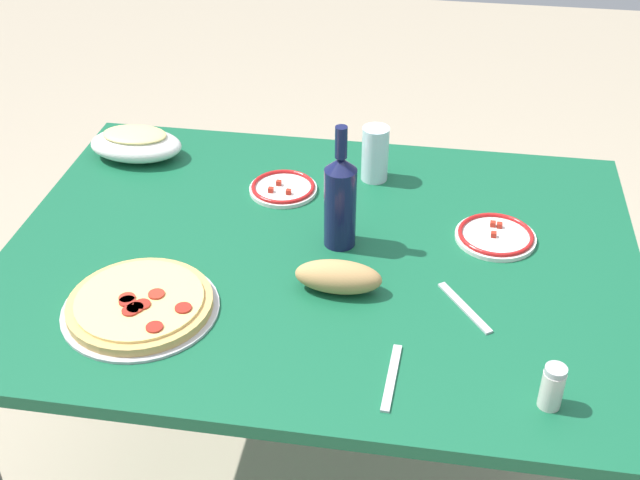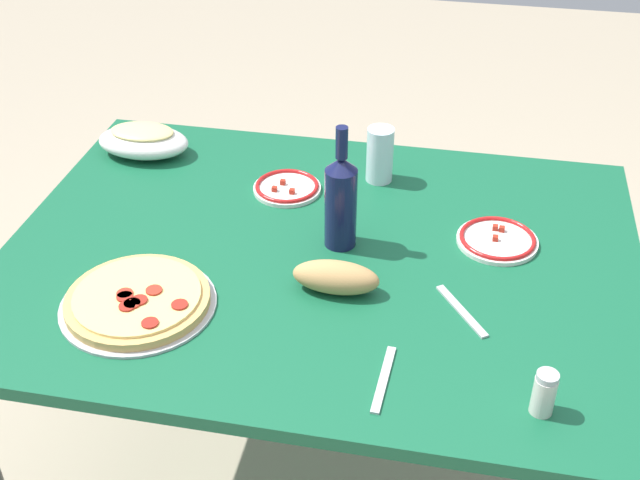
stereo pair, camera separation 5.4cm
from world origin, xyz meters
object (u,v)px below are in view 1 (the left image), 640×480
at_px(wine_bottle, 340,199).
at_px(water_glass, 375,154).
at_px(pepperoni_pizza, 140,305).
at_px(bread_loaf, 338,277).
at_px(spice_shaker, 552,387).
at_px(side_plate_far, 283,188).
at_px(dining_table, 320,291).
at_px(baked_pasta_dish, 136,143).
at_px(side_plate_near, 496,236).

distance_m(wine_bottle, water_glass, 0.30).
relative_size(pepperoni_pizza, bread_loaf, 1.75).
relative_size(pepperoni_pizza, spice_shaker, 3.59).
bearing_deg(water_glass, spice_shaker, 117.78).
height_order(pepperoni_pizza, bread_loaf, bread_loaf).
xyz_separation_m(side_plate_far, spice_shaker, (-0.59, 0.62, 0.03)).
bearing_deg(pepperoni_pizza, spice_shaker, 170.35).
xyz_separation_m(wine_bottle, bread_loaf, (-0.02, 0.17, -0.08)).
height_order(dining_table, water_glass, water_glass).
height_order(pepperoni_pizza, baked_pasta_dish, baked_pasta_dish).
height_order(water_glass, spice_shaker, water_glass).
relative_size(side_plate_near, bread_loaf, 1.01).
bearing_deg(side_plate_far, bread_loaf, 117.23).
relative_size(water_glass, side_plate_near, 0.78).
bearing_deg(pepperoni_pizza, dining_table, -141.41).
bearing_deg(spice_shaker, dining_table, -39.97).
height_order(wine_bottle, bread_loaf, wine_bottle).
height_order(dining_table, pepperoni_pizza, pepperoni_pizza).
distance_m(wine_bottle, side_plate_near, 0.36).
distance_m(bread_loaf, spice_shaker, 0.48).
bearing_deg(wine_bottle, dining_table, 45.30).
bearing_deg(side_plate_near, water_glass, -37.00).
height_order(dining_table, spice_shaker, spice_shaker).
bearing_deg(pepperoni_pizza, baked_pasta_dish, -69.94).
xyz_separation_m(bread_loaf, spice_shaker, (-0.40, 0.26, 0.01)).
relative_size(side_plate_near, side_plate_far, 1.09).
relative_size(dining_table, baked_pasta_dish, 5.75).
relative_size(dining_table, water_glass, 9.89).
height_order(pepperoni_pizza, side_plate_near, pepperoni_pizza).
relative_size(water_glass, spice_shaker, 1.60).
bearing_deg(spice_shaker, side_plate_near, -80.47).
relative_size(wine_bottle, side_plate_far, 1.73).
bearing_deg(wine_bottle, bread_loaf, 97.02).
xyz_separation_m(baked_pasta_dish, water_glass, (-0.62, 0.01, 0.03)).
relative_size(wine_bottle, spice_shaker, 3.29).
distance_m(baked_pasta_dish, wine_bottle, 0.65).
relative_size(wine_bottle, side_plate_near, 1.59).
bearing_deg(bread_loaf, dining_table, -65.63).
bearing_deg(side_plate_near, wine_bottle, 11.64).
bearing_deg(baked_pasta_dish, water_glass, 178.96).
bearing_deg(wine_bottle, water_glass, -98.92).
bearing_deg(water_glass, side_plate_far, 24.40).
distance_m(baked_pasta_dish, spice_shaker, 1.24).
bearing_deg(bread_loaf, wine_bottle, -82.98).
relative_size(pepperoni_pizza, baked_pasta_dish, 1.30).
relative_size(dining_table, bread_loaf, 7.75).
height_order(side_plate_near, side_plate_far, same).
distance_m(baked_pasta_dish, side_plate_far, 0.42).
distance_m(baked_pasta_dish, bread_loaf, 0.76).
bearing_deg(water_glass, baked_pasta_dish, -1.04).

